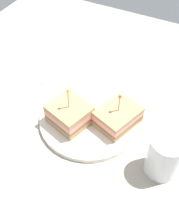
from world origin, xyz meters
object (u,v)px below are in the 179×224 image
sandwich_half_back (118,116)px  fork (51,79)px  sandwich_half_front (70,114)px  drink_glass (164,157)px  knife (44,72)px  plate (90,119)px

sandwich_half_back → fork: bearing=-16.4°
sandwich_half_front → drink_glass: bearing=175.3°
drink_glass → fork: drink_glass is taller
sandwich_half_front → sandwich_half_back: 11.51cm
sandwich_half_front → knife: sandwich_half_front is taller
sandwich_half_back → fork: (23.75, -6.98, -3.30)cm
sandwich_half_back → plate: bearing=13.8°
sandwich_half_front → sandwich_half_back: (-10.40, -4.93, -0.41)cm
sandwich_half_back → drink_glass: (-13.20, 6.86, 1.23)cm
plate → sandwich_half_front: size_ratio=2.26×
sandwich_half_back → fork: size_ratio=1.00×
plate → sandwich_half_front: 5.90cm
knife → sandwich_half_back: bearing=162.4°
knife → drink_glass: bearing=159.0°
plate → knife: size_ratio=1.90×
knife → plate: bearing=153.4°
sandwich_half_back → drink_glass: 14.93cm
fork → sandwich_half_back: bearing=163.6°
sandwich_half_front → knife: size_ratio=0.84×
plate → sandwich_half_back: bearing=-166.2°
fork → knife: same height
plate → drink_glass: drink_glass is taller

